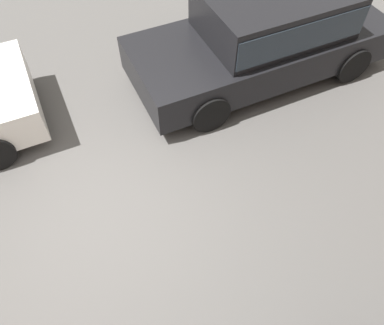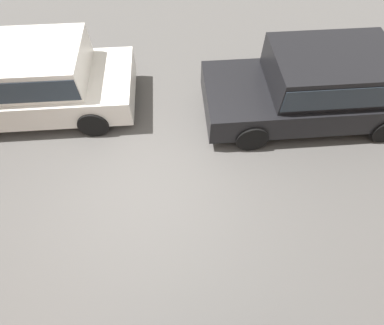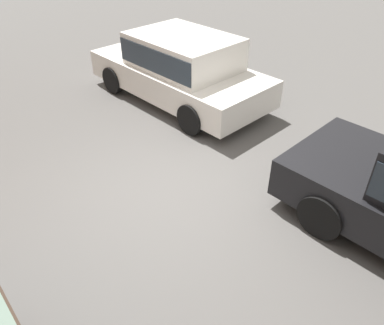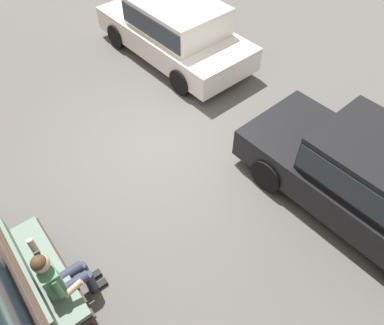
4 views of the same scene
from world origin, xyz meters
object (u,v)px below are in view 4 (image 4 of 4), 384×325
person_on_phone (59,277)px  parked_car_mid (175,28)px  bench (37,273)px  parked_car_near (377,181)px

person_on_phone → parked_car_mid: size_ratio=0.32×
bench → person_on_phone: size_ratio=1.42×
bench → parked_car_near: size_ratio=0.43×
parked_car_near → bench: bearing=68.1°
bench → parked_car_mid: bearing=-53.4°
bench → parked_car_mid: parked_car_mid is taller
bench → parked_car_near: 5.22m
bench → parked_car_near: bearing=-111.9°
parked_car_near → parked_car_mid: bearing=-2.9°
bench → parked_car_near: parked_car_near is taller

